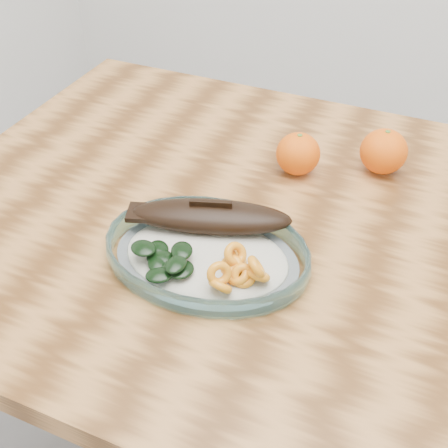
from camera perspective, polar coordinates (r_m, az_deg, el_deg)
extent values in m
cube|color=#583314|center=(0.85, 8.54, -1.63)|extent=(1.20, 0.80, 0.04)
cylinder|color=brown|center=(1.50, -9.08, 1.03)|extent=(0.06, 0.06, 0.71)
ellipsoid|color=white|center=(0.77, -1.76, -3.43)|extent=(0.54, 0.41, 0.01)
torus|color=#85C9CE|center=(0.76, -1.78, -2.89)|extent=(0.55, 0.55, 0.03)
ellipsoid|color=silver|center=(0.76, -1.79, -2.45)|extent=(0.48, 0.36, 0.02)
ellipsoid|color=black|center=(0.78, -1.33, 1.66)|extent=(0.24, 0.13, 0.04)
ellipsoid|color=black|center=(0.79, -1.33, 1.28)|extent=(0.20, 0.11, 0.02)
cube|color=black|center=(0.80, -8.39, 2.04)|extent=(0.05, 0.05, 0.01)
cube|color=black|center=(0.77, -1.35, 2.68)|extent=(0.06, 0.02, 0.02)
torus|color=orange|center=(0.71, 2.02, -4.37)|extent=(0.04, 0.04, 0.03)
torus|color=orange|center=(0.71, 3.52, -4.27)|extent=(0.03, 0.03, 0.03)
torus|color=orange|center=(0.71, 1.42, -4.17)|extent=(0.05, 0.04, 0.03)
torus|color=orange|center=(0.73, 1.22, -2.66)|extent=(0.05, 0.04, 0.03)
torus|color=orange|center=(0.72, 0.81, -3.45)|extent=(0.04, 0.03, 0.04)
torus|color=orange|center=(0.73, 1.33, -2.41)|extent=(0.04, 0.05, 0.03)
torus|color=orange|center=(0.69, -0.39, -5.39)|extent=(0.04, 0.03, 0.04)
torus|color=orange|center=(0.72, 1.17, -2.15)|extent=(0.04, 0.05, 0.04)
torus|color=orange|center=(0.69, -0.51, -4.14)|extent=(0.04, 0.04, 0.04)
torus|color=orange|center=(0.70, 3.37, -3.44)|extent=(0.04, 0.05, 0.04)
ellipsoid|color=black|center=(0.73, -6.89, -2.97)|extent=(0.04, 0.04, 0.01)
ellipsoid|color=black|center=(0.72, -6.69, -4.27)|extent=(0.05, 0.04, 0.01)
ellipsoid|color=black|center=(0.72, -5.17, -3.50)|extent=(0.04, 0.04, 0.01)
ellipsoid|color=black|center=(0.75, -6.78, -1.65)|extent=(0.04, 0.05, 0.01)
ellipsoid|color=black|center=(0.72, -4.55, -3.69)|extent=(0.05, 0.05, 0.01)
ellipsoid|color=black|center=(0.74, -6.63, -2.51)|extent=(0.04, 0.04, 0.01)
ellipsoid|color=black|center=(0.74, -8.31, -1.54)|extent=(0.04, 0.04, 0.01)
ellipsoid|color=black|center=(0.71, -4.99, -3.18)|extent=(0.03, 0.04, 0.01)
ellipsoid|color=black|center=(0.73, -4.38, -1.79)|extent=(0.04, 0.05, 0.01)
sphere|color=#EE5204|center=(0.93, 7.53, 7.09)|extent=(0.07, 0.07, 0.07)
sphere|color=#EE5204|center=(0.96, 15.91, 7.11)|extent=(0.08, 0.08, 0.08)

